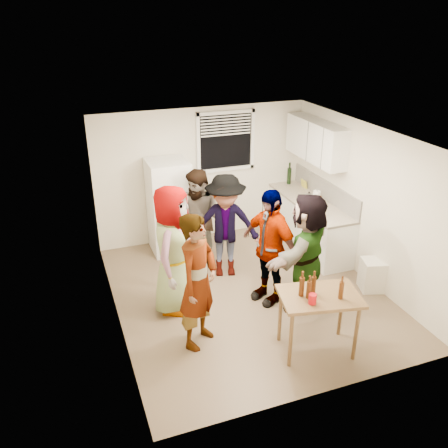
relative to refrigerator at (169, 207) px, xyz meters
name	(u,v)px	position (x,y,z in m)	size (l,w,h in m)	color
room	(248,293)	(0.75, -1.88, -0.85)	(4.00, 4.50, 2.50)	silver
window	(226,141)	(1.20, 0.33, 1.00)	(1.12, 0.10, 1.06)	white
refrigerator	(169,207)	(0.00, 0.00, 0.00)	(0.70, 0.70, 1.70)	white
counter_lower	(309,224)	(2.45, -0.73, -0.42)	(0.60, 2.20, 0.86)	white
countertop	(310,202)	(2.45, -0.73, 0.03)	(0.64, 2.22, 0.04)	#BAAC95
backsplash	(325,190)	(2.74, -0.73, 0.23)	(0.03, 2.20, 0.36)	#BAB3AA
upper_cabinets	(316,141)	(2.58, -0.53, 1.10)	(0.34, 1.60, 0.70)	white
kettle	(308,201)	(2.40, -0.74, 0.05)	(0.23, 0.20, 0.20)	silver
paper_towel	(316,205)	(2.43, -0.95, 0.05)	(0.12, 0.12, 0.27)	white
wine_bottle	(289,184)	(2.50, 0.23, 0.05)	(0.08, 0.08, 0.32)	black
beer_bottle_counter	(320,211)	(2.35, -1.22, 0.05)	(0.06, 0.06, 0.21)	#47230C
blue_cup	(322,217)	(2.27, -1.43, 0.05)	(0.08, 0.08, 0.11)	blue
picture_frame	(304,184)	(2.67, -0.08, 0.13)	(0.02, 0.19, 0.16)	gold
trash_bin	(372,275)	(2.64, -2.43, -0.60)	(0.35, 0.35, 0.51)	white
serving_table	(315,349)	(1.06, -3.41, -0.85)	(1.00, 0.66, 0.84)	brown
beer_bottle_table	(301,295)	(0.84, -3.34, -0.01)	(0.07, 0.07, 0.25)	#47230C
red_cup	(312,303)	(0.88, -3.54, -0.01)	(0.10, 0.10, 0.13)	red
guest_grey	(176,307)	(-0.41, -1.85, -0.85)	(0.94, 1.93, 0.61)	gray
guest_stripe	(200,341)	(-0.31, -2.73, -0.85)	(0.68, 1.86, 0.44)	#141933
guest_back_left	(201,265)	(0.33, -0.78, -0.85)	(0.84, 1.73, 0.65)	brown
guest_back_right	(225,273)	(0.64, -1.18, -0.85)	(1.13, 1.75, 0.65)	#38383C
guest_black	(267,298)	(0.97, -2.11, -0.85)	(1.05, 1.80, 0.44)	black
guest_orange	(302,304)	(1.41, -2.44, -0.85)	(1.66, 1.79, 0.53)	#EE955B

